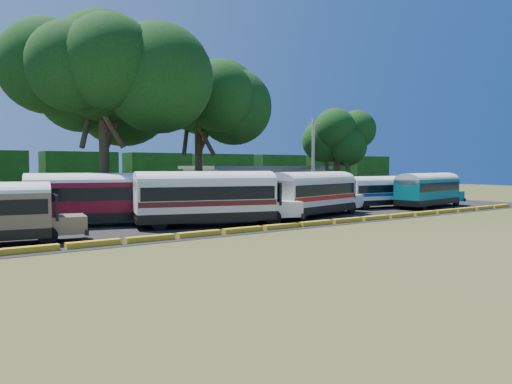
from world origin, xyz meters
TOP-DOWN VIEW (x-y plane):
  - ground at (0.00, 0.00)m, footprint 160.00×160.00m
  - asphalt_strip at (1.00, 12.00)m, footprint 64.00×24.00m
  - curb at (-0.00, 1.00)m, footprint 53.70×0.45m
  - terminal_building at (18.00, 30.00)m, footprint 19.00×9.00m
  - treeline_backdrop at (0.00, 48.00)m, footprint 130.00×4.00m
  - bus_red at (-10.27, 9.28)m, footprint 11.08×5.44m
  - bus_cream_west at (-4.64, 4.71)m, footprint 11.43×5.85m
  - bus_cream_east at (2.15, 9.33)m, footprint 9.64×3.62m
  - bus_white_red at (5.23, 5.24)m, footprint 11.11×5.26m
  - bus_white_blue at (16.20, 7.59)m, footprint 9.47×3.53m
  - bus_teal at (19.85, 4.99)m, footprint 10.38×3.99m
  - tree_west at (-7.37, 16.75)m, footprint 12.16×12.16m
  - tree_center at (4.34, 21.79)m, footprint 10.27×10.27m
  - tree_east at (23.70, 20.95)m, footprint 6.87×6.87m
  - utility_pole at (12.91, 13.65)m, footprint 1.60×0.30m

SIDE VIEW (x-z plane):
  - ground at x=0.00m, z-range 0.00..0.00m
  - asphalt_strip at x=1.00m, z-range 0.00..0.02m
  - curb at x=0.00m, z-range 0.00..0.30m
  - bus_white_blue at x=16.20m, z-range 0.20..3.24m
  - bus_cream_east at x=2.15m, z-range 0.20..3.29m
  - bus_teal at x=19.85m, z-range 0.24..3.57m
  - bus_white_red at x=5.23m, z-range 0.23..3.78m
  - bus_red at x=-10.27m, z-range 0.26..3.80m
  - terminal_building at x=18.00m, z-range 0.03..4.03m
  - bus_cream_west at x=-4.64m, z-range 0.24..3.89m
  - treeline_backdrop at x=0.00m, z-range 0.00..6.00m
  - utility_pole at x=12.91m, z-range 0.11..8.91m
  - tree_east at x=23.70m, z-range 2.61..13.08m
  - tree_center at x=4.34m, z-range 3.68..18.70m
  - tree_west at x=-7.37m, z-range 3.78..20.34m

